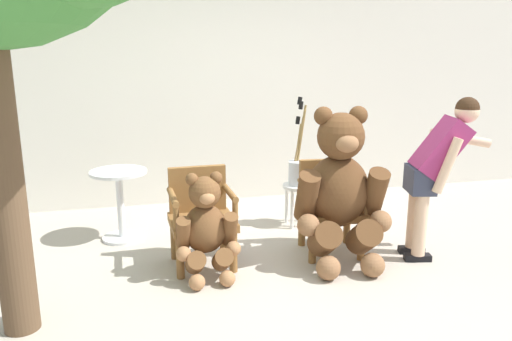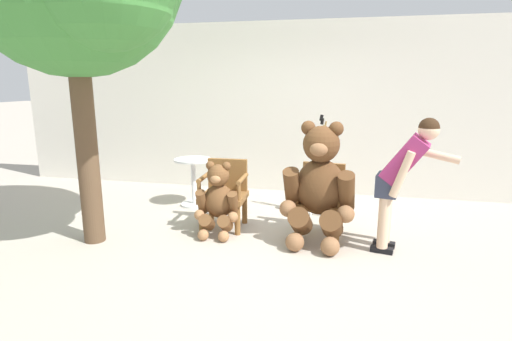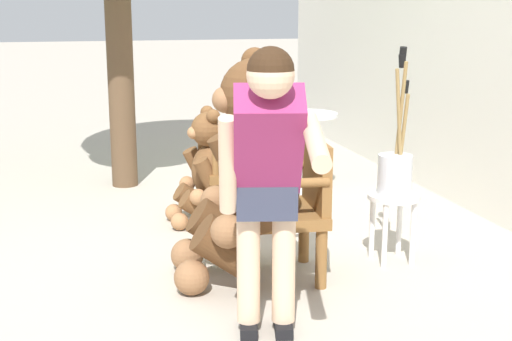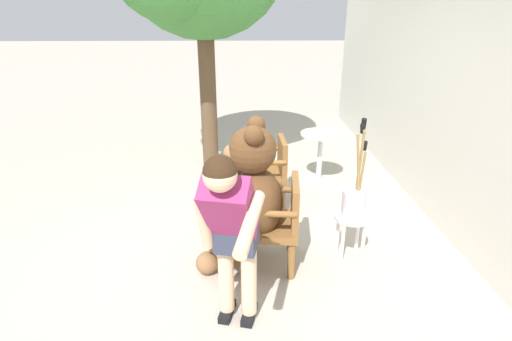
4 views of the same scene
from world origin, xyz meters
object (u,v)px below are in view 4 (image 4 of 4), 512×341
person_visitor (231,226)px  round_side_table (320,152)px  wooden_chair_left (268,171)px  brush_bucket (354,199)px  wooden_chair_right (276,220)px  teddy_bear_small (244,173)px  teddy_bear_large (248,198)px  white_stool (351,225)px

person_visitor → round_side_table: (-2.80, 1.14, -0.45)m
wooden_chair_left → brush_bucket: bearing=32.4°
round_side_table → wooden_chair_left: bearing=-46.8°
wooden_chair_right → wooden_chair_left: bearing=180.0°
teddy_bear_small → round_side_table: bearing=124.3°
teddy_bear_large → person_visitor: bearing=-8.1°
wooden_chair_right → person_visitor: (0.86, -0.38, 0.43)m
teddy_bear_large → round_side_table: teddy_bear_large is taller
wooden_chair_right → round_side_table: wooden_chair_right is taller
person_visitor → wooden_chair_left: bearing=169.7°
person_visitor → wooden_chair_right: bearing=156.1°
teddy_bear_large → teddy_bear_small: teddy_bear_large is taller
wooden_chair_right → teddy_bear_large: (-0.01, -0.26, 0.23)m
round_side_table → teddy_bear_large: bearing=-27.9°
wooden_chair_right → round_side_table: (-1.94, 0.76, -0.01)m
teddy_bear_large → round_side_table: bearing=152.1°
wooden_chair_left → wooden_chair_right: 1.23m
teddy_bear_small → white_stool: bearing=41.6°
wooden_chair_right → person_visitor: person_visitor is taller
teddy_bear_large → person_visitor: person_visitor is taller
person_visitor → round_side_table: 3.05m
person_visitor → brush_bucket: 1.47m
teddy_bear_large → round_side_table: (-1.93, 1.02, -0.24)m
wooden_chair_left → white_stool: (1.16, 0.73, -0.11)m
teddy_bear_small → teddy_bear_large: bearing=1.6°
teddy_bear_large → white_stool: (-0.06, 0.99, -0.34)m
person_visitor → brush_bucket: (-0.92, 1.11, -0.26)m
teddy_bear_small → white_stool: (1.15, 1.02, -0.09)m
wooden_chair_right → person_visitor: bearing=-23.9°
white_stool → brush_bucket: 0.28m
wooden_chair_left → teddy_bear_large: size_ratio=0.61×
white_stool → brush_bucket: brush_bucket is taller
teddy_bear_small → person_visitor: person_visitor is taller
teddy_bear_large → white_stool: size_ratio=3.07×
wooden_chair_left → brush_bucket: (1.16, 0.73, 0.18)m
wooden_chair_right → teddy_bear_large: bearing=-93.0°
wooden_chair_left → person_visitor: person_visitor is taller
person_visitor → round_side_table: bearing=157.8°
person_visitor → white_stool: 1.54m
white_stool → round_side_table: bearing=179.1°
teddy_bear_large → person_visitor: size_ratio=0.95×
wooden_chair_left → teddy_bear_large: teddy_bear_large is taller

